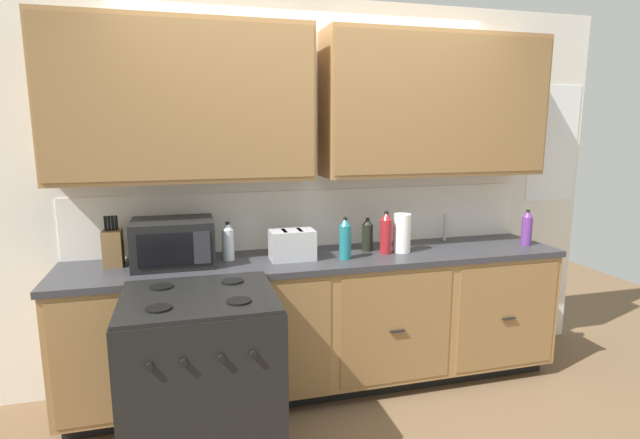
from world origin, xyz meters
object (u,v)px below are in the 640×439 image
(paper_towel_roll, at_px, (402,233))
(toaster, at_px, (292,245))
(stove_range, at_px, (202,383))
(microwave, at_px, (173,242))
(bottle_red, at_px, (386,233))
(bottle_violet, at_px, (527,228))
(bottle_teal, at_px, (345,239))
(bottle_dark, at_px, (367,235))
(bottle_clear, at_px, (228,241))
(knife_block, at_px, (113,247))

(paper_towel_roll, bearing_deg, toaster, 179.59)
(stove_range, bearing_deg, microwave, 100.41)
(bottle_red, bearing_deg, bottle_violet, -2.24)
(paper_towel_roll, relative_size, bottle_teal, 0.96)
(paper_towel_roll, bearing_deg, bottle_red, -178.40)
(bottle_dark, bearing_deg, microwave, -178.79)
(stove_range, xyz_separation_m, paper_towel_roll, (1.36, 0.60, 0.58))
(paper_towel_roll, distance_m, bottle_dark, 0.23)
(bottle_violet, height_order, bottle_dark, bottle_violet)
(stove_range, relative_size, bottle_dark, 4.20)
(toaster, distance_m, bottle_clear, 0.40)
(bottle_red, relative_size, bottle_dark, 1.25)
(stove_range, distance_m, bottle_clear, 0.93)
(knife_block, bearing_deg, microwave, -11.76)
(bottle_red, distance_m, bottle_violet, 1.06)
(knife_block, xyz_separation_m, bottle_teal, (1.40, -0.22, 0.02))
(paper_towel_roll, xyz_separation_m, bottle_dark, (-0.21, 0.10, -0.02))
(bottle_teal, xyz_separation_m, bottle_red, (0.31, 0.07, 0.01))
(microwave, height_order, bottle_violet, microwave)
(bottle_clear, bearing_deg, bottle_teal, -13.51)
(toaster, relative_size, bottle_teal, 1.03)
(bottle_red, height_order, bottle_dark, bottle_red)
(stove_range, distance_m, bottle_red, 1.49)
(microwave, distance_m, bottle_teal, 1.06)
(toaster, xyz_separation_m, bottle_red, (0.64, -0.01, 0.04))
(stove_range, xyz_separation_m, bottle_teal, (0.93, 0.53, 0.58))
(microwave, relative_size, bottle_teal, 1.77)
(paper_towel_roll, xyz_separation_m, bottle_violet, (0.94, -0.04, -0.01))
(bottle_violet, distance_m, bottle_dark, 1.16)
(stove_range, distance_m, microwave, 0.90)
(microwave, xyz_separation_m, paper_towel_roll, (1.48, -0.07, -0.01))
(paper_towel_roll, distance_m, bottle_teal, 0.43)
(microwave, bearing_deg, knife_block, 168.24)
(bottle_teal, bearing_deg, microwave, 172.26)
(stove_range, bearing_deg, bottle_dark, 31.29)
(knife_block, height_order, bottle_violet, knife_block)
(bottle_teal, bearing_deg, bottle_red, 12.89)
(stove_range, distance_m, bottle_teal, 1.22)
(toaster, distance_m, bottle_red, 0.64)
(paper_towel_roll, bearing_deg, microwave, 177.32)
(bottle_red, bearing_deg, bottle_teal, -167.11)
(stove_range, bearing_deg, bottle_teal, 29.46)
(bottle_violet, bearing_deg, bottle_red, 177.76)
(paper_towel_roll, relative_size, bottle_violet, 1.02)
(bottle_violet, xyz_separation_m, bottle_dark, (-1.16, 0.14, -0.01))
(bottle_teal, height_order, bottle_red, bottle_red)
(bottle_dark, bearing_deg, bottle_violet, -6.94)
(bottle_teal, xyz_separation_m, bottle_violet, (1.37, 0.03, -0.01))
(microwave, relative_size, bottle_red, 1.69)
(knife_block, height_order, bottle_teal, knife_block)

